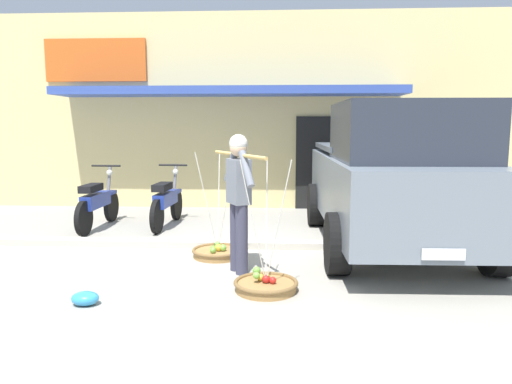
{
  "coord_description": "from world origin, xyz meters",
  "views": [
    {
      "loc": [
        1.03,
        -6.24,
        1.79
      ],
      "look_at": [
        0.65,
        0.6,
        0.85
      ],
      "focal_mm": 33.72,
      "sensor_mm": 36.0,
      "label": 1
    }
  ],
  "objects_px": {
    "fruit_basket_left_side": "(266,284)",
    "parked_truck": "(392,179)",
    "fruit_vendor": "(239,194)",
    "plastic_litter_bag": "(85,298)",
    "fruit_basket_right_side": "(218,252)",
    "motorcycle_nearest_shop": "(97,203)",
    "motorcycle_second_in_row": "(167,202)",
    "wooden_crate": "(340,217)"
  },
  "relations": [
    {
      "from": "fruit_basket_left_side",
      "to": "parked_truck",
      "type": "distance_m",
      "value": 2.84
    },
    {
      "from": "fruit_vendor",
      "to": "plastic_litter_bag",
      "type": "bearing_deg",
      "value": -140.49
    },
    {
      "from": "parked_truck",
      "to": "plastic_litter_bag",
      "type": "bearing_deg",
      "value": -144.74
    },
    {
      "from": "fruit_basket_left_side",
      "to": "fruit_basket_right_side",
      "type": "distance_m",
      "value": 1.52
    },
    {
      "from": "motorcycle_nearest_shop",
      "to": "motorcycle_second_in_row",
      "type": "relative_size",
      "value": 1.0
    },
    {
      "from": "motorcycle_second_in_row",
      "to": "plastic_litter_bag",
      "type": "relative_size",
      "value": 6.51
    },
    {
      "from": "fruit_vendor",
      "to": "parked_truck",
      "type": "bearing_deg",
      "value": 32.08
    },
    {
      "from": "fruit_basket_left_side",
      "to": "plastic_litter_bag",
      "type": "relative_size",
      "value": 5.19
    },
    {
      "from": "motorcycle_nearest_shop",
      "to": "plastic_litter_bag",
      "type": "xyz_separation_m",
      "value": [
        1.27,
        -3.61,
        -0.38
      ]
    },
    {
      "from": "motorcycle_second_in_row",
      "to": "parked_truck",
      "type": "xyz_separation_m",
      "value": [
        3.66,
        -1.32,
        0.58
      ]
    },
    {
      "from": "fruit_basket_right_side",
      "to": "plastic_litter_bag",
      "type": "xyz_separation_m",
      "value": [
        -1.09,
        -1.87,
        -0.0
      ]
    },
    {
      "from": "fruit_basket_left_side",
      "to": "motorcycle_second_in_row",
      "type": "xyz_separation_m",
      "value": [
        -1.9,
        3.33,
        0.38
      ]
    },
    {
      "from": "fruit_basket_right_side",
      "to": "motorcycle_second_in_row",
      "type": "xyz_separation_m",
      "value": [
        -1.18,
        1.98,
        0.38
      ]
    },
    {
      "from": "fruit_basket_right_side",
      "to": "motorcycle_nearest_shop",
      "type": "height_order",
      "value": "fruit_basket_right_side"
    },
    {
      "from": "motorcycle_nearest_shop",
      "to": "motorcycle_second_in_row",
      "type": "bearing_deg",
      "value": 11.48
    },
    {
      "from": "parked_truck",
      "to": "motorcycle_nearest_shop",
      "type": "bearing_deg",
      "value": 167.35
    },
    {
      "from": "fruit_basket_left_side",
      "to": "fruit_basket_right_side",
      "type": "height_order",
      "value": "same"
    },
    {
      "from": "parked_truck",
      "to": "wooden_crate",
      "type": "distance_m",
      "value": 1.83
    },
    {
      "from": "fruit_vendor",
      "to": "plastic_litter_bag",
      "type": "height_order",
      "value": "fruit_vendor"
    },
    {
      "from": "parked_truck",
      "to": "fruit_basket_right_side",
      "type": "bearing_deg",
      "value": -165.17
    },
    {
      "from": "motorcycle_second_in_row",
      "to": "fruit_vendor",
      "type": "bearing_deg",
      "value": -59.84
    },
    {
      "from": "fruit_basket_left_side",
      "to": "parked_truck",
      "type": "relative_size",
      "value": 0.31
    },
    {
      "from": "fruit_basket_right_side",
      "to": "motorcycle_second_in_row",
      "type": "relative_size",
      "value": 0.8
    },
    {
      "from": "fruit_vendor",
      "to": "motorcycle_second_in_row",
      "type": "relative_size",
      "value": 0.93
    },
    {
      "from": "motorcycle_second_in_row",
      "to": "wooden_crate",
      "type": "height_order",
      "value": "motorcycle_second_in_row"
    },
    {
      "from": "fruit_vendor",
      "to": "wooden_crate",
      "type": "relative_size",
      "value": 3.85
    },
    {
      "from": "fruit_basket_left_side",
      "to": "motorcycle_nearest_shop",
      "type": "height_order",
      "value": "fruit_basket_left_side"
    },
    {
      "from": "parked_truck",
      "to": "wooden_crate",
      "type": "relative_size",
      "value": 10.8
    },
    {
      "from": "motorcycle_nearest_shop",
      "to": "wooden_crate",
      "type": "height_order",
      "value": "motorcycle_nearest_shop"
    },
    {
      "from": "fruit_basket_right_side",
      "to": "wooden_crate",
      "type": "distance_m",
      "value": 2.9
    },
    {
      "from": "fruit_vendor",
      "to": "wooden_crate",
      "type": "xyz_separation_m",
      "value": [
        1.57,
        2.84,
        -0.82
      ]
    },
    {
      "from": "motorcycle_nearest_shop",
      "to": "wooden_crate",
      "type": "distance_m",
      "value": 4.31
    },
    {
      "from": "parked_truck",
      "to": "plastic_litter_bag",
      "type": "xyz_separation_m",
      "value": [
        -3.57,
        -2.52,
        -0.96
      ]
    },
    {
      "from": "fruit_vendor",
      "to": "motorcycle_nearest_shop",
      "type": "distance_m",
      "value": 3.67
    },
    {
      "from": "plastic_litter_bag",
      "to": "wooden_crate",
      "type": "height_order",
      "value": "wooden_crate"
    },
    {
      "from": "fruit_basket_left_side",
      "to": "fruit_basket_right_side",
      "type": "relative_size",
      "value": 1.0
    },
    {
      "from": "fruit_basket_right_side",
      "to": "plastic_litter_bag",
      "type": "relative_size",
      "value": 5.19
    },
    {
      "from": "fruit_basket_left_side",
      "to": "plastic_litter_bag",
      "type": "height_order",
      "value": "fruit_basket_left_side"
    },
    {
      "from": "motorcycle_nearest_shop",
      "to": "parked_truck",
      "type": "bearing_deg",
      "value": -12.65
    },
    {
      "from": "parked_truck",
      "to": "fruit_basket_left_side",
      "type": "bearing_deg",
      "value": -131.39
    },
    {
      "from": "fruit_vendor",
      "to": "fruit_basket_left_side",
      "type": "xyz_separation_m",
      "value": [
        0.36,
        -0.67,
        -0.9
      ]
    },
    {
      "from": "plastic_litter_bag",
      "to": "motorcycle_second_in_row",
      "type": "bearing_deg",
      "value": 91.37
    }
  ]
}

